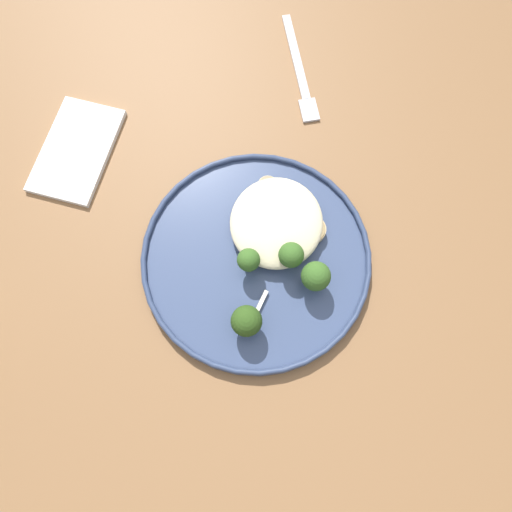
{
  "coord_description": "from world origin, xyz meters",
  "views": [
    {
      "loc": [
        -0.17,
        -0.05,
        1.32
      ],
      "look_at": [
        -0.0,
        -0.02,
        0.76
      ],
      "focal_mm": 33.15,
      "sensor_mm": 36.0,
      "label": 1
    }
  ],
  "objects_px": {
    "seared_scallop_large_seared": "(312,230)",
    "dinner_fork": "(299,71)",
    "seared_scallop_tiny_bay": "(294,241)",
    "folded_napkin": "(77,150)",
    "seared_scallop_tilted_round": "(274,226)",
    "seared_scallop_right_edge": "(268,186)",
    "broccoli_floret_front_edge": "(316,277)",
    "seared_scallop_rear_pale": "(254,250)",
    "dinner_plate": "(256,259)",
    "broccoli_floret_left_leaning": "(291,254)",
    "broccoli_floret_tall_stalk": "(249,261)",
    "broccoli_floret_near_rim": "(246,321)"
  },
  "relations": [
    {
      "from": "seared_scallop_right_edge",
      "to": "seared_scallop_rear_pale",
      "type": "height_order",
      "value": "seared_scallop_rear_pale"
    },
    {
      "from": "broccoli_floret_tall_stalk",
      "to": "dinner_fork",
      "type": "bearing_deg",
      "value": -4.07
    },
    {
      "from": "folded_napkin",
      "to": "broccoli_floret_front_edge",
      "type": "bearing_deg",
      "value": -111.27
    },
    {
      "from": "broccoli_floret_near_rim",
      "to": "dinner_fork",
      "type": "xyz_separation_m",
      "value": [
        0.38,
        -0.01,
        -0.04
      ]
    },
    {
      "from": "seared_scallop_right_edge",
      "to": "seared_scallop_tilted_round",
      "type": "distance_m",
      "value": 0.06
    },
    {
      "from": "seared_scallop_large_seared",
      "to": "dinner_fork",
      "type": "relative_size",
      "value": 0.19
    },
    {
      "from": "broccoli_floret_front_edge",
      "to": "dinner_fork",
      "type": "relative_size",
      "value": 0.27
    },
    {
      "from": "seared_scallop_right_edge",
      "to": "dinner_fork",
      "type": "height_order",
      "value": "seared_scallop_right_edge"
    },
    {
      "from": "seared_scallop_right_edge",
      "to": "broccoli_floret_near_rim",
      "type": "distance_m",
      "value": 0.18
    },
    {
      "from": "dinner_fork",
      "to": "broccoli_floret_front_edge",
      "type": "bearing_deg",
      "value": -169.19
    },
    {
      "from": "seared_scallop_large_seared",
      "to": "seared_scallop_rear_pale",
      "type": "distance_m",
      "value": 0.08
    },
    {
      "from": "seared_scallop_tiny_bay",
      "to": "folded_napkin",
      "type": "xyz_separation_m",
      "value": [
        0.09,
        0.31,
        -0.02
      ]
    },
    {
      "from": "seared_scallop_tiny_bay",
      "to": "broccoli_floret_tall_stalk",
      "type": "bearing_deg",
      "value": 128.62
    },
    {
      "from": "seared_scallop_tiny_bay",
      "to": "seared_scallop_large_seared",
      "type": "bearing_deg",
      "value": -48.19
    },
    {
      "from": "dinner_plate",
      "to": "seared_scallop_tiny_bay",
      "type": "bearing_deg",
      "value": -57.79
    },
    {
      "from": "seared_scallop_tilted_round",
      "to": "dinner_fork",
      "type": "height_order",
      "value": "seared_scallop_tilted_round"
    },
    {
      "from": "seared_scallop_tilted_round",
      "to": "broccoli_floret_near_rim",
      "type": "distance_m",
      "value": 0.13
    },
    {
      "from": "broccoli_floret_front_edge",
      "to": "dinner_fork",
      "type": "height_order",
      "value": "broccoli_floret_front_edge"
    },
    {
      "from": "seared_scallop_large_seared",
      "to": "seared_scallop_rear_pale",
      "type": "bearing_deg",
      "value": 120.03
    },
    {
      "from": "seared_scallop_right_edge",
      "to": "folded_napkin",
      "type": "relative_size",
      "value": 0.17
    },
    {
      "from": "broccoli_floret_left_leaning",
      "to": "broccoli_floret_tall_stalk",
      "type": "bearing_deg",
      "value": 108.03
    },
    {
      "from": "dinner_plate",
      "to": "broccoli_floret_front_edge",
      "type": "xyz_separation_m",
      "value": [
        -0.02,
        -0.07,
        0.03
      ]
    },
    {
      "from": "dinner_plate",
      "to": "broccoli_floret_near_rim",
      "type": "distance_m",
      "value": 0.09
    },
    {
      "from": "seared_scallop_right_edge",
      "to": "broccoli_floret_near_rim",
      "type": "height_order",
      "value": "broccoli_floret_near_rim"
    },
    {
      "from": "seared_scallop_tiny_bay",
      "to": "dinner_fork",
      "type": "height_order",
      "value": "seared_scallop_tiny_bay"
    },
    {
      "from": "broccoli_floret_front_edge",
      "to": "broccoli_floret_near_rim",
      "type": "height_order",
      "value": "same"
    },
    {
      "from": "broccoli_floret_left_leaning",
      "to": "broccoli_floret_front_edge",
      "type": "height_order",
      "value": "same"
    },
    {
      "from": "broccoli_floret_front_edge",
      "to": "broccoli_floret_near_rim",
      "type": "xyz_separation_m",
      "value": [
        -0.07,
        0.07,
        -0.0
      ]
    },
    {
      "from": "seared_scallop_tilted_round",
      "to": "broccoli_floret_left_leaning",
      "type": "distance_m",
      "value": 0.05
    },
    {
      "from": "seared_scallop_right_edge",
      "to": "broccoli_floret_front_edge",
      "type": "bearing_deg",
      "value": -146.84
    },
    {
      "from": "dinner_plate",
      "to": "seared_scallop_tiny_bay",
      "type": "distance_m",
      "value": 0.05
    },
    {
      "from": "dinner_plate",
      "to": "seared_scallop_tilted_round",
      "type": "bearing_deg",
      "value": -20.98
    },
    {
      "from": "broccoli_floret_front_edge",
      "to": "seared_scallop_tilted_round",
      "type": "bearing_deg",
      "value": 43.6
    },
    {
      "from": "dinner_plate",
      "to": "broccoli_floret_tall_stalk",
      "type": "height_order",
      "value": "broccoli_floret_tall_stalk"
    },
    {
      "from": "seared_scallop_tilted_round",
      "to": "seared_scallop_rear_pale",
      "type": "xyz_separation_m",
      "value": [
        -0.04,
        0.02,
        0.0
      ]
    },
    {
      "from": "dinner_fork",
      "to": "seared_scallop_tiny_bay",
      "type": "bearing_deg",
      "value": -173.9
    },
    {
      "from": "dinner_plate",
      "to": "broccoli_floret_front_edge",
      "type": "height_order",
      "value": "broccoli_floret_front_edge"
    },
    {
      "from": "dinner_plate",
      "to": "broccoli_floret_left_leaning",
      "type": "relative_size",
      "value": 5.88
    },
    {
      "from": "dinner_plate",
      "to": "seared_scallop_tilted_round",
      "type": "height_order",
      "value": "seared_scallop_tilted_round"
    },
    {
      "from": "seared_scallop_large_seared",
      "to": "seared_scallop_tiny_bay",
      "type": "bearing_deg",
      "value": 131.81
    },
    {
      "from": "broccoli_floret_tall_stalk",
      "to": "seared_scallop_tilted_round",
      "type": "bearing_deg",
      "value": -22.72
    },
    {
      "from": "dinner_plate",
      "to": "seared_scallop_tiny_bay",
      "type": "xyz_separation_m",
      "value": [
        0.03,
        -0.04,
        0.01
      ]
    },
    {
      "from": "seared_scallop_rear_pale",
      "to": "broccoli_floret_tall_stalk",
      "type": "distance_m",
      "value": 0.03
    },
    {
      "from": "folded_napkin",
      "to": "broccoli_floret_tall_stalk",
      "type": "bearing_deg",
      "value": -115.91
    },
    {
      "from": "seared_scallop_large_seared",
      "to": "dinner_fork",
      "type": "bearing_deg",
      "value": 11.16
    },
    {
      "from": "seared_scallop_rear_pale",
      "to": "broccoli_floret_front_edge",
      "type": "distance_m",
      "value": 0.08
    },
    {
      "from": "dinner_plate",
      "to": "folded_napkin",
      "type": "xyz_separation_m",
      "value": [
        0.11,
        0.27,
        -0.0
      ]
    },
    {
      "from": "dinner_plate",
      "to": "dinner_fork",
      "type": "xyz_separation_m",
      "value": [
        0.29,
        -0.01,
        -0.01
      ]
    },
    {
      "from": "seared_scallop_right_edge",
      "to": "seared_scallop_large_seared",
      "type": "xyz_separation_m",
      "value": [
        -0.05,
        -0.06,
        -0.0
      ]
    },
    {
      "from": "seared_scallop_tilted_round",
      "to": "folded_napkin",
      "type": "relative_size",
      "value": 0.19
    }
  ]
}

